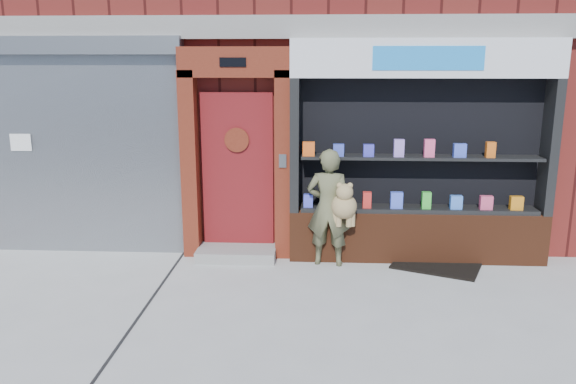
{
  "coord_description": "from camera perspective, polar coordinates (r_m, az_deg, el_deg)",
  "views": [
    {
      "loc": [
        0.37,
        -5.74,
        2.7
      ],
      "look_at": [
        0.01,
        1.0,
        1.13
      ],
      "focal_mm": 35.0,
      "sensor_mm": 36.0,
      "label": 1
    }
  ],
  "objects": [
    {
      "name": "ground",
      "position": [
        6.36,
        -0.58,
        -12.08
      ],
      "size": [
        80.0,
        80.0,
        0.0
      ],
      "primitive_type": "plane",
      "color": "#9E9E99",
      "rests_on": "ground"
    },
    {
      "name": "shutter_bay",
      "position": [
        8.44,
        -20.62,
        5.55
      ],
      "size": [
        3.1,
        0.3,
        3.04
      ],
      "color": "gray",
      "rests_on": "ground"
    },
    {
      "name": "red_door_bay",
      "position": [
        7.79,
        -5.27,
        3.82
      ],
      "size": [
        1.52,
        0.58,
        2.9
      ],
      "color": "#5B1C0F",
      "rests_on": "ground"
    },
    {
      "name": "pharmacy_bay",
      "position": [
        7.8,
        13.19,
        2.9
      ],
      "size": [
        3.5,
        0.41,
        3.0
      ],
      "color": "#582814",
      "rests_on": "ground"
    },
    {
      "name": "woman",
      "position": [
        7.52,
        4.34,
        -1.54
      ],
      "size": [
        0.68,
        0.49,
        1.6
      ],
      "color": "brown",
      "rests_on": "ground"
    },
    {
      "name": "doormat",
      "position": [
        7.95,
        14.85,
        -7.16
      ],
      "size": [
        1.32,
        1.15,
        0.03
      ],
      "primitive_type": "cube",
      "rotation": [
        0.0,
        0.0,
        -0.4
      ],
      "color": "black",
      "rests_on": "ground"
    }
  ]
}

